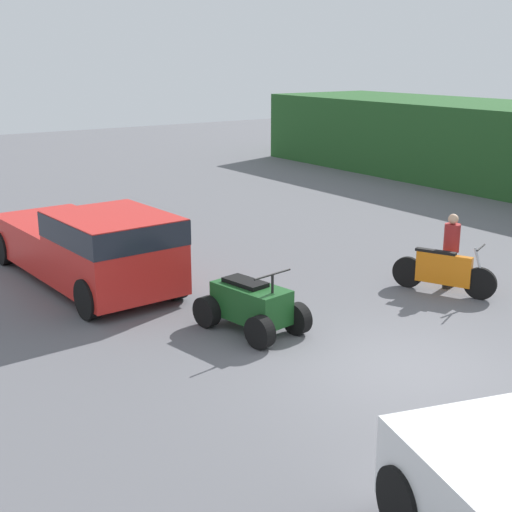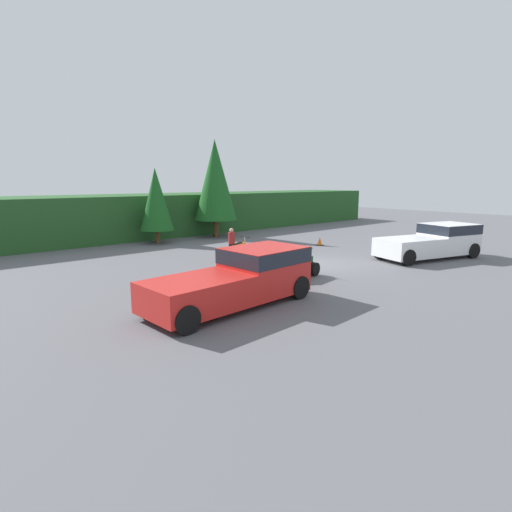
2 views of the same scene
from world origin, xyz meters
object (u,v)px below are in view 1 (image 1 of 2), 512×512
object	(u,v)px
pickup_truck_red	(92,244)
rider_person	(451,248)
dirt_bike	(444,272)
quad_atv	(251,306)

from	to	relation	value
pickup_truck_red	rider_person	size ratio (longest dim) A/B	3.58
rider_person	dirt_bike	bearing A→B (deg)	-78.67
pickup_truck_red	quad_atv	xyz separation A→B (m)	(4.18, 1.41, -0.48)
pickup_truck_red	dirt_bike	xyz separation A→B (m)	(4.74, 6.05, -0.49)
quad_atv	rider_person	distance (m)	5.08
dirt_bike	quad_atv	world-z (taller)	quad_atv
pickup_truck_red	rider_person	distance (m)	7.90
rider_person	pickup_truck_red	bearing A→B (deg)	-138.44
dirt_bike	rider_person	xyz separation A→B (m)	(-0.19, 0.41, 0.43)
pickup_truck_red	rider_person	bearing A→B (deg)	51.45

